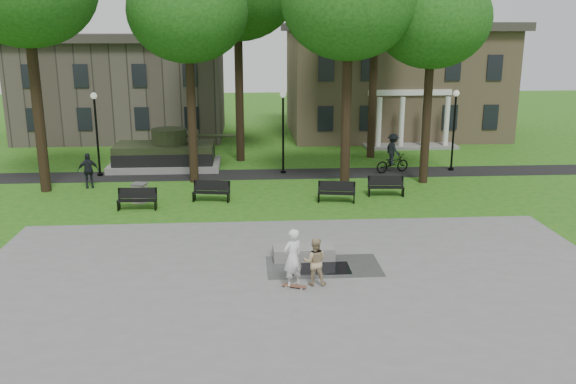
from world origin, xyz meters
name	(u,v)px	position (x,y,z in m)	size (l,w,h in m)	color
ground	(290,245)	(0.00, 0.00, 0.00)	(120.00, 120.00, 0.00)	#215F16
plaza	(301,299)	(0.00, -5.00, 0.01)	(22.00, 16.00, 0.02)	gray
footpath	(275,174)	(0.00, 12.00, 0.01)	(44.00, 2.60, 0.01)	black
building_right	(392,79)	(10.00, 26.00, 4.34)	(17.00, 12.00, 8.60)	#9E8460
building_left	(125,89)	(-11.00, 26.50, 3.60)	(15.00, 10.00, 7.20)	#4C443D
tree_1	(188,12)	(-4.50, 10.50, 8.95)	(6.20, 6.20, 11.63)	black
tree_2	(349,4)	(3.50, 8.50, 9.32)	(6.60, 6.60, 12.16)	black
tree_3	(432,19)	(8.00, 9.50, 8.60)	(6.00, 6.00, 11.19)	black
tree_5	(376,3)	(6.50, 16.50, 9.67)	(6.40, 6.40, 12.44)	black
lamp_left	(96,127)	(-10.00, 12.30, 2.79)	(0.36, 0.36, 4.73)	black
lamp_mid	(283,125)	(0.50, 12.30, 2.79)	(0.36, 0.36, 4.73)	black
lamp_right	(454,124)	(10.50, 12.30, 2.79)	(0.36, 0.36, 4.73)	black
tank_monument	(166,154)	(-6.46, 14.00, 0.86)	(7.45, 3.40, 2.40)	gray
puddle	(318,269)	(0.83, -2.57, 0.02)	(2.20, 1.20, 0.00)	black
concrete_block	(303,252)	(0.39, -1.52, 0.24)	(2.20, 1.00, 0.45)	gray
skateboard	(294,287)	(-0.14, -4.13, 0.06)	(0.78, 0.20, 0.07)	brown
skateboarder	(293,258)	(-0.19, -4.00, 0.99)	(0.71, 0.46, 1.94)	white
friend_watching	(315,262)	(0.54, -3.91, 0.82)	(0.77, 0.60, 1.59)	tan
pedestrian_walker	(88,170)	(-9.95, 9.59, 0.93)	(1.09, 0.45, 1.85)	black
cyclist	(393,157)	(6.88, 12.02, 0.93)	(2.23, 1.38, 2.29)	black
park_bench_0	(137,198)	(-6.70, 5.31, 0.52)	(1.81, 0.57, 1.00)	black
park_bench_1	(211,191)	(-3.36, 6.50, 0.52)	(1.85, 0.82, 1.00)	black
park_bench_2	(336,191)	(2.68, 5.94, 0.52)	(1.85, 0.84, 1.00)	black
park_bench_3	(386,185)	(5.33, 6.92, 0.52)	(1.83, 0.66, 1.00)	black
trash_bin	(140,193)	(-6.77, 6.46, 0.49)	(0.79, 0.79, 0.96)	#BBAE9A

